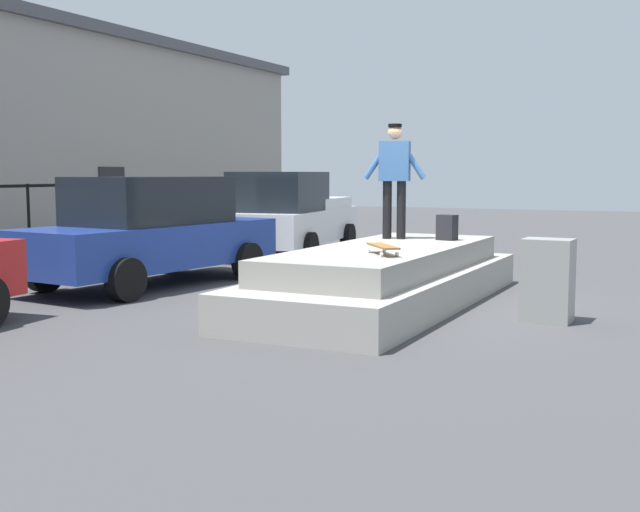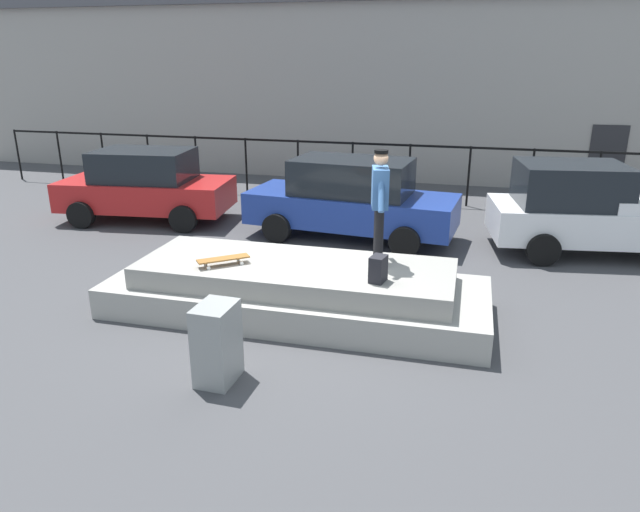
{
  "view_description": "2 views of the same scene",
  "coord_description": "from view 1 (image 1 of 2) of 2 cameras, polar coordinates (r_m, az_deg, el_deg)",
  "views": [
    {
      "loc": [
        -10.42,
        -4.07,
        1.84
      ],
      "look_at": [
        0.47,
        1.31,
        0.56
      ],
      "focal_mm": 44.48,
      "sensor_mm": 36.0,
      "label": 1
    },
    {
      "loc": [
        2.4,
        -8.24,
        3.92
      ],
      "look_at": [
        0.02,
        0.96,
        0.62
      ],
      "focal_mm": 32.58,
      "sensor_mm": 36.0,
      "label": 2
    }
  ],
  "objects": [
    {
      "name": "car_white_pickup_far",
      "position": [
        17.63,
        -2.21,
        3.01
      ],
      "size": [
        4.76,
        2.48,
        1.86
      ],
      "color": "white",
      "rests_on": "ground_plane"
    },
    {
      "name": "car_blue_sedan_mid",
      "position": [
        13.22,
        -12.07,
        1.78
      ],
      "size": [
        4.76,
        2.34,
        1.78
      ],
      "color": "navy",
      "rests_on": "ground_plane"
    },
    {
      "name": "utility_box",
      "position": [
        10.2,
        16.04,
        -1.69
      ],
      "size": [
        0.46,
        0.62,
        1.03
      ],
      "primitive_type": "cube",
      "rotation": [
        0.0,
        0.0,
        -0.04
      ],
      "color": "gray",
      "rests_on": "ground_plane"
    },
    {
      "name": "ground_plane",
      "position": [
        11.34,
        4.88,
        -3.36
      ],
      "size": [
        60.0,
        60.0,
        0.0
      ],
      "primitive_type": "plane",
      "color": "#424244"
    },
    {
      "name": "skateboard",
      "position": [
        9.98,
        4.55,
        0.68
      ],
      "size": [
        0.75,
        0.66,
        0.12
      ],
      "color": "brown",
      "rests_on": "concrete_ledge"
    },
    {
      "name": "skateboarder",
      "position": [
        12.35,
        5.39,
        6.04
      ],
      "size": [
        0.33,
        0.98,
        1.77
      ],
      "color": "black",
      "rests_on": "concrete_ledge"
    },
    {
      "name": "backpack",
      "position": [
        12.24,
        9.13,
        2.04
      ],
      "size": [
        0.25,
        0.32,
        0.39
      ],
      "primitive_type": "cube",
      "rotation": [
        0.0,
        0.0,
        4.5
      ],
      "color": "black",
      "rests_on": "concrete_ledge"
    },
    {
      "name": "concrete_ledge",
      "position": [
        11.15,
        4.84,
        -1.59
      ],
      "size": [
        6.03,
        2.19,
        0.82
      ],
      "color": "#9E9B93",
      "rests_on": "ground_plane"
    }
  ]
}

